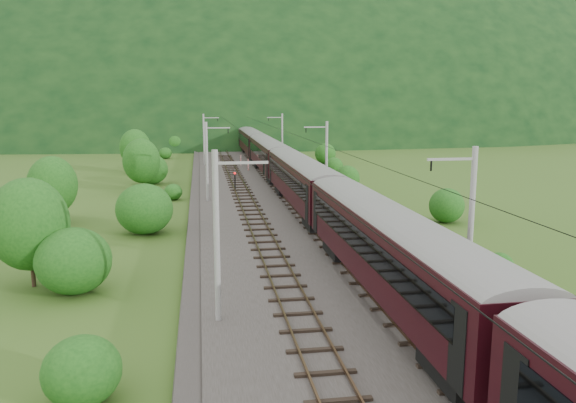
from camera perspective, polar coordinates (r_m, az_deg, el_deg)
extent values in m
plane|color=#37551A|center=(28.09, 5.96, -11.69)|extent=(600.00, 600.00, 0.00)
cube|color=#38332D|center=(37.27, 2.02, -5.81)|extent=(14.00, 220.00, 0.30)
cube|color=#503722|center=(36.73, -2.78, -5.50)|extent=(0.08, 220.00, 0.15)
cube|color=#503722|center=(36.90, -0.55, -5.41)|extent=(0.08, 220.00, 0.15)
cube|color=black|center=(36.84, -1.66, -5.66)|extent=(2.40, 220.00, 0.12)
cube|color=#503722|center=(37.52, 4.56, -5.18)|extent=(0.08, 220.00, 0.15)
cube|color=#503722|center=(37.87, 6.68, -5.07)|extent=(0.08, 220.00, 0.15)
cube|color=black|center=(37.72, 5.62, -5.32)|extent=(2.40, 220.00, 0.12)
cylinder|color=gray|center=(25.90, -7.26, -3.62)|extent=(0.28, 0.28, 8.00)
cube|color=gray|center=(25.36, -4.72, 3.94)|extent=(2.40, 0.12, 0.12)
cylinder|color=black|center=(25.49, -2.47, 3.32)|extent=(0.10, 0.10, 0.50)
cylinder|color=gray|center=(57.48, -8.24, 4.02)|extent=(0.28, 0.28, 8.00)
cube|color=gray|center=(57.24, -7.12, 7.44)|extent=(2.40, 0.12, 0.12)
cylinder|color=black|center=(57.30, -6.11, 7.16)|extent=(0.10, 0.10, 0.50)
cylinder|color=gray|center=(89.36, -8.53, 6.23)|extent=(0.28, 0.28, 8.00)
cube|color=gray|center=(89.20, -7.81, 8.43)|extent=(2.40, 0.12, 0.12)
cylinder|color=black|center=(89.24, -7.16, 8.25)|extent=(0.10, 0.10, 0.50)
cylinder|color=gray|center=(121.30, -8.67, 7.28)|extent=(0.28, 0.28, 8.00)
cube|color=gray|center=(121.19, -8.14, 8.90)|extent=(2.40, 0.12, 0.12)
cylinder|color=black|center=(121.21, -7.65, 8.77)|extent=(0.10, 0.10, 0.50)
cylinder|color=gray|center=(153.27, -8.75, 7.89)|extent=(0.28, 0.28, 8.00)
cube|color=gray|center=(153.18, -8.33, 9.17)|extent=(2.40, 0.12, 0.12)
cylinder|color=black|center=(153.20, -7.94, 9.07)|extent=(0.10, 0.10, 0.50)
cylinder|color=gray|center=(28.99, 18.07, -2.55)|extent=(0.28, 0.28, 8.00)
cube|color=gray|center=(27.93, 16.26, 4.15)|extent=(2.40, 0.12, 0.12)
cylinder|color=black|center=(27.55, 14.34, 3.54)|extent=(0.10, 0.10, 0.50)
cylinder|color=gray|center=(58.94, 3.93, 4.26)|extent=(0.28, 0.28, 8.00)
cube|color=gray|center=(58.42, 2.81, 7.56)|extent=(2.40, 0.12, 0.12)
cylinder|color=black|center=(58.24, 1.84, 7.26)|extent=(0.10, 0.10, 0.50)
cylinder|color=gray|center=(90.30, -0.59, 6.38)|extent=(0.28, 0.28, 8.00)
cube|color=gray|center=(89.97, -1.36, 8.54)|extent=(2.40, 0.12, 0.12)
cylinder|color=black|center=(89.85, -2.00, 8.34)|extent=(0.10, 0.10, 0.50)
cylinder|color=gray|center=(122.00, -2.79, 7.40)|extent=(0.28, 0.28, 8.00)
cube|color=gray|center=(121.75, -3.37, 8.99)|extent=(2.40, 0.12, 0.12)
cylinder|color=black|center=(121.66, -3.84, 8.84)|extent=(0.10, 0.10, 0.50)
cylinder|color=gray|center=(153.82, -4.08, 7.99)|extent=(0.28, 0.28, 8.00)
cube|color=gray|center=(153.62, -4.55, 9.25)|extent=(2.40, 0.12, 0.12)
cylinder|color=black|center=(153.56, -4.92, 9.13)|extent=(0.10, 0.10, 0.50)
cylinder|color=black|center=(35.58, -1.72, 4.83)|extent=(0.03, 198.00, 0.03)
cylinder|color=black|center=(36.49, 5.81, 4.92)|extent=(0.03, 198.00, 0.03)
ellipsoid|color=black|center=(285.42, -7.61, 8.13)|extent=(504.00, 360.00, 244.00)
cube|color=black|center=(28.50, 10.35, -4.73)|extent=(3.16, 23.96, 3.27)
cylinder|color=gray|center=(28.15, 10.45, -1.84)|extent=(3.16, 23.84, 3.16)
cube|color=black|center=(27.92, 7.27, -4.13)|extent=(0.05, 21.09, 1.25)
cube|color=black|center=(28.96, 13.38, -3.80)|extent=(0.05, 21.09, 1.25)
cube|color=black|center=(21.97, 17.61, -15.65)|extent=(2.40, 3.49, 0.98)
cube|color=black|center=(36.79, 5.96, -4.61)|extent=(2.40, 3.49, 0.98)
cube|color=black|center=(52.01, 1.41, 2.23)|extent=(3.16, 23.96, 3.27)
cylinder|color=gray|center=(51.83, 1.42, 3.84)|extent=(3.16, 23.84, 3.16)
cube|color=black|center=(51.70, -0.34, 2.62)|extent=(0.05, 21.09, 1.25)
cube|color=black|center=(52.27, 3.14, 2.69)|extent=(0.05, 21.09, 1.25)
cube|color=black|center=(44.29, 3.34, -2.00)|extent=(2.40, 3.49, 0.98)
cube|color=black|center=(60.51, -0.02, 1.35)|extent=(2.40, 3.49, 0.98)
cube|color=black|center=(76.29, -1.92, 4.81)|extent=(3.16, 23.96, 3.27)
cylinder|color=gray|center=(76.16, -1.93, 5.91)|extent=(3.16, 23.84, 3.16)
cube|color=black|center=(76.07, -3.12, 5.08)|extent=(0.05, 21.09, 1.25)
cube|color=black|center=(76.46, -0.73, 5.13)|extent=(0.05, 21.09, 1.25)
cube|color=black|center=(68.28, -1.05, 2.37)|extent=(2.40, 3.49, 0.98)
cube|color=black|center=(84.80, -2.61, 3.92)|extent=(2.40, 3.49, 0.98)
cube|color=black|center=(100.78, -3.65, 6.14)|extent=(3.16, 23.96, 3.27)
cylinder|color=gray|center=(100.68, -3.66, 6.97)|extent=(3.16, 23.84, 3.16)
cube|color=black|center=(100.62, -4.56, 6.34)|extent=(0.05, 21.09, 1.25)
cube|color=black|center=(100.91, -2.74, 6.38)|extent=(0.05, 21.09, 1.25)
cube|color=black|center=(92.65, -3.15, 4.46)|extent=(2.40, 3.49, 0.98)
cube|color=black|center=(109.28, -4.04, 5.34)|extent=(2.40, 3.49, 0.98)
cube|color=navy|center=(135.12, -5.01, 7.18)|extent=(3.16, 19.61, 3.27)
cylinder|color=gray|center=(135.05, -5.02, 7.80)|extent=(3.16, 19.51, 3.16)
cube|color=black|center=(135.00, -5.70, 7.33)|extent=(0.05, 17.25, 1.25)
cube|color=black|center=(135.22, -4.34, 7.36)|extent=(0.05, 17.25, 1.25)
cube|color=black|center=(128.42, -4.79, 6.07)|extent=(2.40, 3.49, 0.98)
cube|color=black|center=(142.08, -5.19, 6.47)|extent=(2.40, 3.49, 0.98)
cube|color=yellow|center=(144.70, -5.28, 7.30)|extent=(3.22, 0.50, 2.94)
cube|color=yellow|center=(125.57, -4.71, 6.85)|extent=(3.22, 0.50, 2.94)
cube|color=black|center=(138.01, -5.12, 8.17)|extent=(0.08, 1.60, 0.98)
cylinder|color=red|center=(88.81, -4.81, 4.22)|extent=(0.17, 0.17, 1.62)
cylinder|color=red|center=(82.30, -4.06, 3.76)|extent=(0.18, 0.18, 1.65)
cylinder|color=black|center=(63.52, -5.41, 1.94)|extent=(0.14, 0.14, 1.99)
sphere|color=red|center=(63.38, -5.42, 2.87)|extent=(0.24, 0.24, 0.24)
ellipsoid|color=#174A13|center=(21.54, -20.21, -15.86)|extent=(2.73, 2.73, 2.46)
ellipsoid|color=#174A13|center=(32.89, -20.95, -5.66)|extent=(4.07, 4.07, 3.67)
ellipsoid|color=#174A13|center=(45.58, -14.39, -0.74)|extent=(4.47, 4.47, 4.02)
ellipsoid|color=#174A13|center=(60.52, -11.59, 0.95)|extent=(1.92, 1.92, 1.73)
ellipsoid|color=#174A13|center=(72.43, -13.74, 3.19)|extent=(4.18, 4.18, 3.77)
ellipsoid|color=#174A13|center=(86.67, -13.58, 3.87)|extent=(2.66, 2.66, 2.39)
ellipsoid|color=#174A13|center=(103.33, -12.35, 4.82)|extent=(2.27, 2.27, 2.04)
ellipsoid|color=#174A13|center=(115.44, -11.32, 5.86)|extent=(4.26, 4.26, 3.83)
cylinder|color=black|center=(34.97, -24.58, -5.22)|extent=(0.24, 0.24, 3.40)
ellipsoid|color=#174A13|center=(34.53, -24.83, -2.10)|extent=(4.37, 4.37, 5.25)
cylinder|color=black|center=(51.63, -22.67, -0.43)|extent=(0.24, 0.24, 3.18)
ellipsoid|color=#174A13|center=(51.34, -22.81, 1.56)|extent=(4.08, 4.08, 4.90)
cylinder|color=black|center=(66.93, -14.60, 2.40)|extent=(0.24, 0.24, 3.33)
ellipsoid|color=#174A13|center=(66.70, -14.67, 4.02)|extent=(4.28, 4.28, 5.14)
cylinder|color=black|center=(83.79, -15.19, 3.95)|extent=(0.24, 0.24, 3.45)
ellipsoid|color=#174A13|center=(83.61, -15.26, 5.29)|extent=(4.43, 4.43, 5.32)
ellipsoid|color=#174A13|center=(35.24, 20.65, -6.39)|extent=(1.72, 1.72, 1.55)
ellipsoid|color=#174A13|center=(50.23, 15.81, -0.56)|extent=(3.01, 3.01, 2.71)
ellipsoid|color=#174A13|center=(65.58, 5.99, 2.24)|extent=(2.98, 2.98, 2.68)
ellipsoid|color=#174A13|center=(78.21, 4.66, 3.45)|extent=(2.63, 2.63, 2.37)
ellipsoid|color=#174A13|center=(92.58, 3.81, 4.74)|extent=(3.42, 3.42, 3.08)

